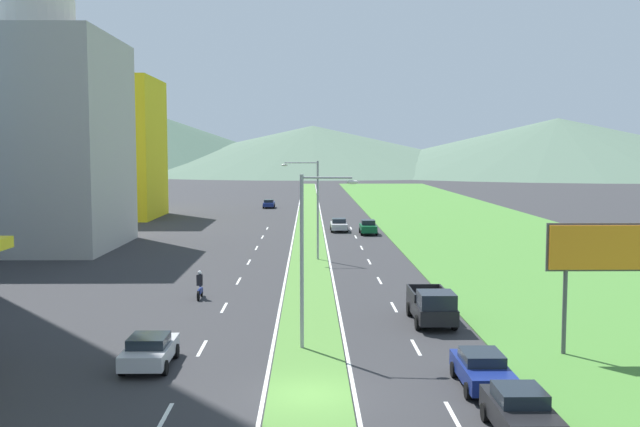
{
  "coord_description": "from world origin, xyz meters",
  "views": [
    {
      "loc": [
        0.01,
        -26.91,
        9.34
      ],
      "look_at": [
        1.05,
        41.83,
        3.4
      ],
      "focal_mm": 40.48,
      "sensor_mm": 36.0,
      "label": 1
    }
  ],
  "objects_px": {
    "billboard_roadside": "(608,254)",
    "car_1": "(150,350)",
    "car_2": "(269,204)",
    "car_4": "(520,412)",
    "motorcycle_rider": "(200,287)",
    "street_lamp_near": "(308,249)",
    "street_lamp_mid": "(313,202)",
    "car_3": "(339,225)",
    "car_5": "(482,369)",
    "car_0": "(368,227)",
    "pickup_truck_0": "(432,306)"
  },
  "relations": [
    {
      "from": "billboard_roadside",
      "to": "car_1",
      "type": "xyz_separation_m",
      "value": [
        -20.55,
        -1.49,
        -3.95
      ]
    },
    {
      "from": "billboard_roadside",
      "to": "car_2",
      "type": "relative_size",
      "value": 1.44
    },
    {
      "from": "car_4",
      "to": "motorcycle_rider",
      "type": "relative_size",
      "value": 2.01
    },
    {
      "from": "car_4",
      "to": "car_1",
      "type": "bearing_deg",
      "value": -119.34
    },
    {
      "from": "street_lamp_near",
      "to": "street_lamp_mid",
      "type": "distance_m",
      "value": 28.07
    },
    {
      "from": "car_2",
      "to": "car_3",
      "type": "xyz_separation_m",
      "value": [
        10.14,
        -34.98,
        0.04
      ]
    },
    {
      "from": "car_2",
      "to": "car_5",
      "type": "relative_size",
      "value": 0.98
    },
    {
      "from": "street_lamp_mid",
      "to": "car_1",
      "type": "height_order",
      "value": "street_lamp_mid"
    },
    {
      "from": "car_3",
      "to": "motorcycle_rider",
      "type": "bearing_deg",
      "value": -15.15
    },
    {
      "from": "billboard_roadside",
      "to": "motorcycle_rider",
      "type": "relative_size",
      "value": 3.05
    },
    {
      "from": "street_lamp_mid",
      "to": "car_4",
      "type": "distance_m",
      "value": 39.38
    },
    {
      "from": "car_4",
      "to": "car_0",
      "type": "bearing_deg",
      "value": -179.71
    },
    {
      "from": "car_1",
      "to": "car_2",
      "type": "relative_size",
      "value": 0.98
    },
    {
      "from": "car_4",
      "to": "street_lamp_mid",
      "type": "bearing_deg",
      "value": -170.3
    },
    {
      "from": "car_1",
      "to": "car_2",
      "type": "height_order",
      "value": "car_1"
    },
    {
      "from": "billboard_roadside",
      "to": "car_3",
      "type": "relative_size",
      "value": 1.35
    },
    {
      "from": "street_lamp_mid",
      "to": "car_4",
      "type": "xyz_separation_m",
      "value": [
        6.6,
        -38.59,
        -4.18
      ]
    },
    {
      "from": "billboard_roadside",
      "to": "pickup_truck_0",
      "type": "distance_m",
      "value": 9.94
    },
    {
      "from": "car_4",
      "to": "motorcycle_rider",
      "type": "bearing_deg",
      "value": -148.12
    },
    {
      "from": "car_0",
      "to": "car_1",
      "type": "xyz_separation_m",
      "value": [
        -13.6,
        -50.01,
        -0.08
      ]
    },
    {
      "from": "car_5",
      "to": "motorcycle_rider",
      "type": "height_order",
      "value": "motorcycle_rider"
    },
    {
      "from": "street_lamp_mid",
      "to": "car_2",
      "type": "height_order",
      "value": "street_lamp_mid"
    },
    {
      "from": "street_lamp_mid",
      "to": "motorcycle_rider",
      "type": "bearing_deg",
      "value": -114.29
    },
    {
      "from": "car_1",
      "to": "pickup_truck_0",
      "type": "height_order",
      "value": "pickup_truck_0"
    },
    {
      "from": "street_lamp_near",
      "to": "pickup_truck_0",
      "type": "relative_size",
      "value": 1.53
    },
    {
      "from": "street_lamp_near",
      "to": "car_0",
      "type": "relative_size",
      "value": 2.02
    },
    {
      "from": "car_0",
      "to": "car_1",
      "type": "bearing_deg",
      "value": -15.21
    },
    {
      "from": "car_2",
      "to": "car_4",
      "type": "bearing_deg",
      "value": -171.92
    },
    {
      "from": "car_3",
      "to": "car_4",
      "type": "relative_size",
      "value": 1.12
    },
    {
      "from": "pickup_truck_0",
      "to": "motorcycle_rider",
      "type": "height_order",
      "value": "pickup_truck_0"
    },
    {
      "from": "car_5",
      "to": "car_4",
      "type": "bearing_deg",
      "value": 1.11
    },
    {
      "from": "car_1",
      "to": "car_2",
      "type": "xyz_separation_m",
      "value": [
        0.28,
        88.12,
        -0.01
      ]
    },
    {
      "from": "car_2",
      "to": "motorcycle_rider",
      "type": "relative_size",
      "value": 2.12
    },
    {
      "from": "billboard_roadside",
      "to": "car_0",
      "type": "xyz_separation_m",
      "value": [
        -6.95,
        48.52,
        -3.88
      ]
    },
    {
      "from": "motorcycle_rider",
      "to": "car_1",
      "type": "bearing_deg",
      "value": -179.92
    },
    {
      "from": "pickup_truck_0",
      "to": "street_lamp_mid",
      "type": "bearing_deg",
      "value": -164.83
    },
    {
      "from": "car_1",
      "to": "car_3",
      "type": "bearing_deg",
      "value": -11.1
    },
    {
      "from": "car_0",
      "to": "car_2",
      "type": "height_order",
      "value": "car_0"
    },
    {
      "from": "street_lamp_mid",
      "to": "billboard_roadside",
      "type": "distance_m",
      "value": 32.16
    },
    {
      "from": "car_5",
      "to": "car_0",
      "type": "bearing_deg",
      "value": -179.78
    },
    {
      "from": "motorcycle_rider",
      "to": "billboard_roadside",
      "type": "bearing_deg",
      "value": -122.45
    },
    {
      "from": "car_2",
      "to": "car_5",
      "type": "height_order",
      "value": "car_5"
    },
    {
      "from": "street_lamp_near",
      "to": "street_lamp_mid",
      "type": "xyz_separation_m",
      "value": [
        0.39,
        28.06,
        0.18
      ]
    },
    {
      "from": "car_1",
      "to": "car_2",
      "type": "distance_m",
      "value": 88.12
    },
    {
      "from": "street_lamp_mid",
      "to": "car_0",
      "type": "distance_m",
      "value": 20.66
    },
    {
      "from": "street_lamp_mid",
      "to": "car_4",
      "type": "height_order",
      "value": "street_lamp_mid"
    },
    {
      "from": "billboard_roadside",
      "to": "car_0",
      "type": "distance_m",
      "value": 49.17
    },
    {
      "from": "street_lamp_near",
      "to": "car_0",
      "type": "distance_m",
      "value": 47.93
    },
    {
      "from": "street_lamp_near",
      "to": "car_3",
      "type": "relative_size",
      "value": 1.83
    },
    {
      "from": "car_1",
      "to": "car_5",
      "type": "distance_m",
      "value": 14.12
    }
  ]
}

